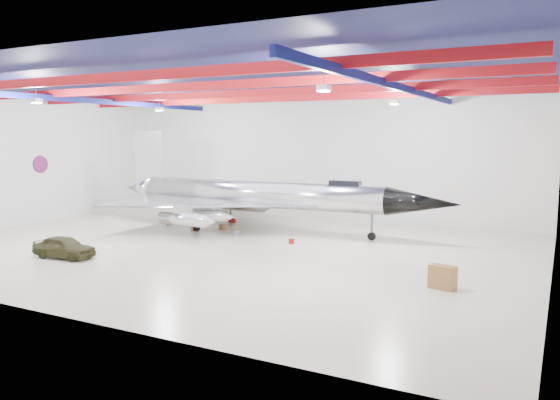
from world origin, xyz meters
The scene contains 16 objects.
floor centered at (0.00, 0.00, 0.00)m, with size 40.00×40.00×0.00m, color beige.
wall_back centered at (0.00, 15.00, 5.50)m, with size 40.00×40.00×0.00m, color silver.
wall_left centered at (-20.00, 0.00, 5.50)m, with size 30.00×30.00×0.00m, color silver.
wall_right centered at (20.00, 0.00, 5.50)m, with size 30.00×30.00×0.00m, color silver.
ceiling centered at (0.00, 0.00, 11.00)m, with size 40.00×40.00×0.00m, color #0A0F38.
ceiling_structure centered at (0.00, 0.00, 10.32)m, with size 39.50×29.50×1.08m.
wall_roundel centered at (-19.94, 2.00, 5.00)m, with size 1.50×1.50×0.10m, color #B21414.
jet_aircraft centered at (-1.05, 6.80, 2.58)m, with size 28.89×16.88×7.88m.
jeep centered at (-6.64, -7.23, 0.68)m, with size 1.61×4.01×1.37m, color #35371B.
desk centered at (15.31, -3.48, 0.58)m, with size 1.27×0.64×1.17m, color brown.
crate_ply centered at (-5.27, 4.26, 0.21)m, with size 0.59×0.47×0.41m, color olive.
toolbox_red centered at (-4.77, 9.07, 0.15)m, with size 0.42×0.34×0.30m, color maroon.
engine_drum centered at (-1.22, 3.84, 0.23)m, with size 0.51×0.51×0.46m, color #59595B.
crate_small centered at (-8.83, 5.40, 0.12)m, with size 0.34×0.27×0.23m, color #59595B.
tool_chest centered at (3.75, 3.20, 0.17)m, with size 0.38×0.38×0.35m, color maroon.
oil_barrel centered at (-3.71, 5.91, 0.19)m, with size 0.54×0.43×0.38m, color olive.
Camera 1 is at (20.33, -30.16, 7.44)m, focal length 35.00 mm.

